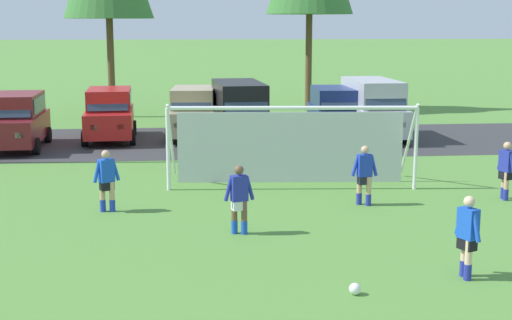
{
  "coord_description": "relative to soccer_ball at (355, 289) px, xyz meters",
  "views": [
    {
      "loc": [
        -1.87,
        -5.5,
        4.89
      ],
      "look_at": [
        -0.3,
        11.09,
        1.74
      ],
      "focal_mm": 51.08,
      "sensor_mm": 36.0,
      "label": 1
    }
  ],
  "objects": [
    {
      "name": "player_striker_near",
      "position": [
        -5.13,
        6.47,
        0.71
      ],
      "size": [
        0.71,
        0.41,
        1.64
      ],
      "color": "tan",
      "rests_on": "ground"
    },
    {
      "name": "parked_car_slot_center",
      "position": [
        -0.88,
        17.09,
        1.23
      ],
      "size": [
        2.44,
        4.92,
        2.52
      ],
      "color": "black",
      "rests_on": "ground"
    },
    {
      "name": "player_winger_right",
      "position": [
        -1.82,
        4.09,
        0.71
      ],
      "size": [
        0.75,
        0.33,
        1.64
      ],
      "color": "brown",
      "rests_on": "ground"
    },
    {
      "name": "player_midfield_center",
      "position": [
        5.84,
        6.78,
        0.71
      ],
      "size": [
        0.36,
        0.74,
        1.64
      ],
      "color": "tan",
      "rests_on": "ground"
    },
    {
      "name": "parked_car_slot_right",
      "position": [
        4.86,
        17.85,
        1.23
      ],
      "size": [
        2.27,
        4.84,
        2.52
      ],
      "color": "#B2B2BC",
      "rests_on": "ground"
    },
    {
      "name": "soccer_goal",
      "position": [
        0.13,
        9.35,
        1.18
      ],
      "size": [
        7.54,
        2.51,
        2.57
      ],
      "color": "white",
      "rests_on": "ground"
    },
    {
      "name": "parked_car_slot_left",
      "position": [
        -6.26,
        18.52,
        1.0
      ],
      "size": [
        2.33,
        4.7,
        2.16
      ],
      "color": "red",
      "rests_on": "ground"
    },
    {
      "name": "parking_lot_strip",
      "position": [
        -1.11,
        17.75,
        -0.11
      ],
      "size": [
        52.0,
        8.4,
        0.01
      ],
      "primitive_type": "cube",
      "color": "#333335",
      "rests_on": "ground"
    },
    {
      "name": "player_winger_left",
      "position": [
        2.34,
        0.66,
        0.71
      ],
      "size": [
        0.38,
        0.73,
        1.64
      ],
      "color": "beige",
      "rests_on": "ground"
    },
    {
      "name": "ground_plane",
      "position": [
        -1.11,
        8.12,
        -0.11
      ],
      "size": [
        400.0,
        400.0,
        0.0
      ],
      "primitive_type": "plane",
      "color": "#518438"
    },
    {
      "name": "parked_car_slot_far_left",
      "position": [
        -9.69,
        16.71,
        1.0
      ],
      "size": [
        2.24,
        4.65,
        2.16
      ],
      "color": "maroon",
      "rests_on": "ground"
    },
    {
      "name": "player_defender_far",
      "position": [
        1.75,
        6.52,
        0.71
      ],
      "size": [
        0.75,
        0.3,
        1.64
      ],
      "color": "tan",
      "rests_on": "ground"
    },
    {
      "name": "soccer_ball",
      "position": [
        0.0,
        0.0,
        0.0
      ],
      "size": [
        0.22,
        0.22,
        0.22
      ],
      "color": "white",
      "rests_on": "ground"
    },
    {
      "name": "parked_car_slot_center_left",
      "position": [
        -2.75,
        18.72,
        1.0
      ],
      "size": [
        2.36,
        4.71,
        2.16
      ],
      "color": "tan",
      "rests_on": "ground"
    },
    {
      "name": "parked_car_slot_center_right",
      "position": [
        3.32,
        18.2,
        1.0
      ],
      "size": [
        2.28,
        4.67,
        2.16
      ],
      "color": "navy",
      "rests_on": "ground"
    }
  ]
}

